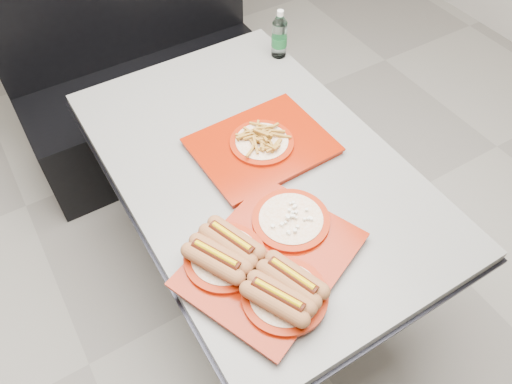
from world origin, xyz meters
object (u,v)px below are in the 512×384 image
tray_far (262,144)px  diner_table (257,194)px  tray_near (266,260)px  water_bottle (279,37)px  booth_bench (147,78)px

tray_far → diner_table: bearing=-135.5°
tray_near → water_bottle: (0.60, 0.86, 0.05)m
tray_far → water_bottle: 0.57m
tray_near → booth_bench: bearing=82.4°
tray_near → diner_table: bearing=62.1°
diner_table → tray_far: tray_far is taller
booth_bench → water_bottle: bearing=-55.9°
diner_table → water_bottle: water_bottle is taller
tray_near → water_bottle: water_bottle is taller
booth_bench → tray_far: (0.05, -1.04, 0.37)m
booth_bench → water_bottle: size_ratio=6.56×
diner_table → water_bottle: 0.69m
tray_near → water_bottle: bearing=54.9°
booth_bench → tray_near: bearing=-97.6°
diner_table → tray_near: bearing=-117.9°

